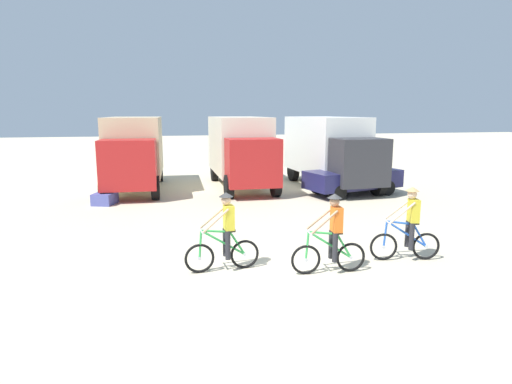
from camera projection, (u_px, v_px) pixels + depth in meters
The scene contains 9 objects.
ground_plane at pixel (283, 274), 9.83m from camera, with size 120.00×120.00×0.00m, color beige.
box_truck_tan_camper at pixel (134, 149), 20.27m from camera, with size 2.60×6.82×3.35m.
box_truck_cream_rv at pixel (241, 148), 20.91m from camera, with size 2.41×6.75×3.35m.
box_truck_white_box at pixel (330, 148), 20.98m from camera, with size 2.78×6.88×3.35m.
sedan_parked at pixel (354, 175), 19.10m from camera, with size 4.50×2.71×1.76m.
cyclist_orange_shirt at pixel (225, 235), 9.88m from camera, with size 1.73×0.52×1.82m.
cyclist_cowboy_hat at pixel (332, 237), 9.73m from camera, with size 1.73×0.52×1.82m.
cyclist_near_camera at pixel (408, 227), 10.59m from camera, with size 1.71×0.55×1.82m.
supply_crate at pixel (105, 199), 17.18m from camera, with size 0.75×0.92×0.45m, color #4C5199.
Camera 1 is at (-2.59, -8.99, 3.57)m, focal length 30.67 mm.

